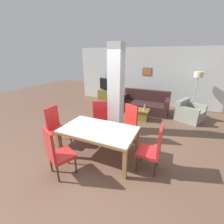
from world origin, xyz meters
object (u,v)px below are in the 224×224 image
object	(u,v)px
armchair	(189,113)
bottle	(144,108)
tv_screen	(107,85)
dining_chair_far_right	(128,123)
dining_table	(99,134)
dining_chair_far_left	(100,118)
dining_chair_head_left	(56,125)
dining_chair_near_left	(57,152)
dining_chair_head_right	(153,148)
tv_stand	(107,95)
coffee_table	(140,114)
sofa	(145,105)
floor_lamp	(198,78)

from	to	relation	value
armchair	bottle	size ratio (longest dim) A/B	4.94
tv_screen	dining_chair_far_right	bearing A→B (deg)	139.67
dining_table	dining_chair_far_left	size ratio (longest dim) A/B	1.66
dining_chair_head_left	dining_chair_near_left	size ratio (longest dim) A/B	1.00
dining_chair_head_right	tv_stand	world-z (taller)	dining_chair_head_right
armchair	dining_table	bearing A→B (deg)	-8.36
dining_chair_head_left	coffee_table	size ratio (longest dim) A/B	1.64
sofa	floor_lamp	distance (m)	2.39
dining_table	tv_stand	size ratio (longest dim) A/B	1.77
dining_table	sofa	world-z (taller)	sofa
dining_chair_head_right	dining_chair_near_left	distance (m)	1.96
dining_chair_near_left	dining_chair_far_left	bearing A→B (deg)	115.47
coffee_table	tv_screen	bearing A→B (deg)	140.62
dining_chair_far_left	floor_lamp	xyz separation A→B (m)	(2.70, 3.47, 0.89)
dining_chair_far_right	dining_chair_far_left	world-z (taller)	same
dining_chair_far_left	sofa	size ratio (longest dim) A/B	0.53
sofa	tv_stand	bearing A→B (deg)	-23.11
dining_chair_head_right	dining_chair_head_left	xyz separation A→B (m)	(-2.61, 0.00, 0.00)
dining_table	bottle	distance (m)	2.63
dining_chair_head_right	bottle	bearing A→B (deg)	16.37
dining_chair_far_right	dining_chair_head_left	size ratio (longest dim) A/B	1.00
dining_chair_head_left	dining_table	bearing A→B (deg)	90.00
dining_chair_far_left	coffee_table	distance (m)	1.91
dining_chair_head_left	floor_lamp	size ratio (longest dim) A/B	0.62
dining_chair_head_left	dining_chair_far_left	size ratio (longest dim) A/B	1.00
coffee_table	floor_lamp	size ratio (longest dim) A/B	0.38
dining_chair_far_right	dining_chair_near_left	bearing A→B (deg)	90.08
dining_chair_far_right	dining_chair_far_left	distance (m)	0.88
armchair	tv_stand	bearing A→B (deg)	-82.36
dining_chair_far_right	dining_chair_head_right	world-z (taller)	same
dining_chair_near_left	bottle	xyz separation A→B (m)	(0.98, 3.49, -0.06)
dining_table	bottle	bearing A→B (deg)	78.20
dining_chair_near_left	bottle	size ratio (longest dim) A/B	4.72
dining_chair_head_left	coffee_table	world-z (taller)	dining_chair_head_left
coffee_table	tv_screen	world-z (taller)	tv_screen
dining_chair_near_left	sofa	world-z (taller)	dining_chair_near_left
dining_chair_far_right	armchair	distance (m)	2.93
coffee_table	dining_chair_head_left	bearing A→B (deg)	-123.44
coffee_table	tv_stand	xyz separation A→B (m)	(-2.34, 1.92, 0.06)
dining_chair_head_left	tv_screen	bearing A→B (deg)	-172.05
dining_table	coffee_table	size ratio (longest dim) A/B	2.72
dining_chair_head_left	dining_chair_far_left	bearing A→B (deg)	135.62
sofa	tv_stand	xyz separation A→B (m)	(-2.29, 0.98, -0.03)
dining_chair_far_right	dining_chair_head_left	xyz separation A→B (m)	(-1.76, -0.92, 0.00)
dining_chair_head_left	tv_stand	distance (m)	4.56
bottle	tv_screen	distance (m)	3.17
dining_chair_far_right	dining_chair_far_left	xyz separation A→B (m)	(-0.88, -0.02, 0.00)
bottle	floor_lamp	world-z (taller)	floor_lamp
bottle	tv_screen	xyz separation A→B (m)	(-2.48, 1.93, 0.34)
coffee_table	tv_screen	distance (m)	3.09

